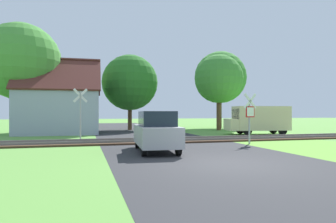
# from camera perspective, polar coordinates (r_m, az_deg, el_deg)

# --- Properties ---
(ground_plane) EXTENTS (160.00, 160.00, 0.00)m
(ground_plane) POSITION_cam_1_polar(r_m,az_deg,el_deg) (10.29, 11.11, -9.81)
(ground_plane) COLOR #5B933D
(road_asphalt) EXTENTS (7.61, 80.00, 0.01)m
(road_asphalt) POSITION_cam_1_polar(r_m,az_deg,el_deg) (12.09, 6.81, -8.38)
(road_asphalt) COLOR #2D2D30
(road_asphalt) RESTS_ON ground
(rail_track) EXTENTS (60.00, 2.60, 0.22)m
(rail_track) POSITION_cam_1_polar(r_m,az_deg,el_deg) (17.83, -0.69, -5.59)
(rail_track) COLOR #422D1E
(rail_track) RESTS_ON ground
(stop_sign_near) EXTENTS (0.87, 0.22, 2.80)m
(stop_sign_near) POSITION_cam_1_polar(r_m,az_deg,el_deg) (17.09, 15.31, -0.58)
(stop_sign_near) COLOR #9E9EA5
(stop_sign_near) RESTS_ON ground
(crossing_sign_far) EXTENTS (0.87, 0.19, 3.22)m
(crossing_sign_far) POSITION_cam_1_polar(r_m,az_deg,el_deg) (19.02, -16.33, 0.19)
(crossing_sign_far) COLOR #9E9EA5
(crossing_sign_far) RESTS_ON ground
(house) EXTENTS (6.82, 6.72, 6.36)m
(house) POSITION_cam_1_polar(r_m,az_deg,el_deg) (26.70, -19.83, 0.33)
(house) COLOR #99A3B7
(house) RESTS_ON ground
(tree_far) EXTENTS (5.90, 5.90, 8.74)m
(tree_far) POSITION_cam_1_polar(r_m,az_deg,el_deg) (34.91, 9.93, 6.42)
(tree_far) COLOR #513823
(tree_far) RESTS_ON ground
(tree_center) EXTENTS (5.61, 5.61, 7.59)m
(tree_center) POSITION_cam_1_polar(r_m,az_deg,el_deg) (30.57, -7.27, 5.47)
(tree_center) COLOR #513823
(tree_center) RESTS_ON ground
(tree_right) EXTENTS (4.83, 4.83, 7.53)m
(tree_right) POSITION_cam_1_polar(r_m,az_deg,el_deg) (30.38, 9.65, 6.11)
(tree_right) COLOR #513823
(tree_right) RESTS_ON ground
(tree_left) EXTENTS (6.34, 6.34, 9.10)m
(tree_left) POSITION_cam_1_polar(r_m,az_deg,el_deg) (27.70, -26.17, 8.50)
(tree_left) COLOR #513823
(tree_left) RESTS_ON ground
(mail_truck) EXTENTS (5.12, 2.56, 2.24)m
(mail_truck) POSITION_cam_1_polar(r_m,az_deg,el_deg) (24.97, 16.90, -1.35)
(mail_truck) COLOR beige
(mail_truck) RESTS_ON ground
(parked_car) EXTENTS (1.94, 4.11, 1.78)m
(parked_car) POSITION_cam_1_polar(r_m,az_deg,el_deg) (13.23, -2.27, -3.80)
(parked_car) COLOR #99999E
(parked_car) RESTS_ON ground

